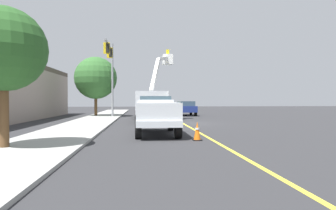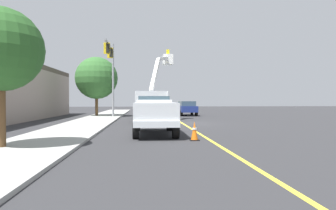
{
  "view_description": "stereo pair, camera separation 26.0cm",
  "coord_description": "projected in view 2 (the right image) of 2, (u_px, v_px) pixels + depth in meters",
  "views": [
    {
      "loc": [
        -23.13,
        3.92,
        1.84
      ],
      "look_at": [
        2.5,
        0.87,
        1.4
      ],
      "focal_mm": 31.89,
      "sensor_mm": 36.0,
      "label": 1
    },
    {
      "loc": [
        -23.16,
        3.66,
        1.84
      ],
      "look_at": [
        2.5,
        0.87,
        1.4
      ],
      "focal_mm": 31.89,
      "sensor_mm": 36.0,
      "label": 2
    }
  ],
  "objects": [
    {
      "name": "service_pickup_truck",
      "position": [
        155.0,
        113.0,
        15.94
      ],
      "size": [
        5.66,
        2.32,
        2.06
      ],
      "color": "silver",
      "rests_on": "ground"
    },
    {
      "name": "traffic_signal_mast",
      "position": [
        111.0,
        65.0,
        29.6
      ],
      "size": [
        6.46,
        0.64,
        7.76
      ],
      "color": "gray",
      "rests_on": "ground"
    },
    {
      "name": "ground",
      "position": [
        182.0,
        123.0,
        23.44
      ],
      "size": [
        120.0,
        120.0,
        0.0
      ],
      "primitive_type": "plane",
      "color": "#2D2D30"
    },
    {
      "name": "passing_minivan",
      "position": [
        187.0,
        107.0,
        35.44
      ],
      "size": [
        4.85,
        2.06,
        1.69
      ],
      "color": "navy",
      "rests_on": "ground"
    },
    {
      "name": "sidewalk_far_side",
      "position": [
        88.0,
        123.0,
        22.87
      ],
      "size": [
        60.08,
        5.35,
        0.12
      ],
      "primitive_type": "cube",
      "rotation": [
        0.0,
        0.0,
        -0.03
      ],
      "color": "#9E9E99",
      "rests_on": "ground"
    },
    {
      "name": "utility_bucket_truck",
      "position": [
        151.0,
        103.0,
        26.26
      ],
      "size": [
        8.27,
        3.5,
        6.47
      ],
      "color": "silver",
      "rests_on": "ground"
    },
    {
      "name": "lane_centre_stripe",
      "position": [
        182.0,
        123.0,
        23.44
      ],
      "size": [
        49.98,
        1.62,
        0.01
      ],
      "primitive_type": "cube",
      "rotation": [
        0.0,
        0.0,
        -0.03
      ],
      "color": "yellow",
      "rests_on": "ground"
    },
    {
      "name": "street_tree_right",
      "position": [
        97.0,
        78.0,
        32.64
      ],
      "size": [
        4.6,
        4.6,
        6.55
      ],
      "color": "brown",
      "rests_on": "ground"
    },
    {
      "name": "traffic_cone_mid_front",
      "position": [
        169.0,
        114.0,
        30.76
      ],
      "size": [
        0.4,
        0.4,
        0.71
      ],
      "color": "black",
      "rests_on": "ground"
    },
    {
      "name": "traffic_cone_leading",
      "position": [
        194.0,
        131.0,
        13.5
      ],
      "size": [
        0.4,
        0.4,
        0.86
      ],
      "color": "black",
      "rests_on": "ground"
    },
    {
      "name": "street_tree_left",
      "position": [
        0.0,
        50.0,
        10.86
      ],
      "size": [
        3.07,
        3.07,
        5.22
      ],
      "color": "brown",
      "rests_on": "ground"
    }
  ]
}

